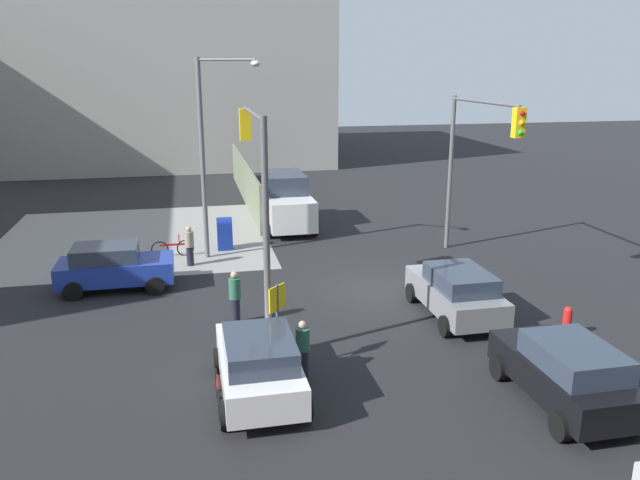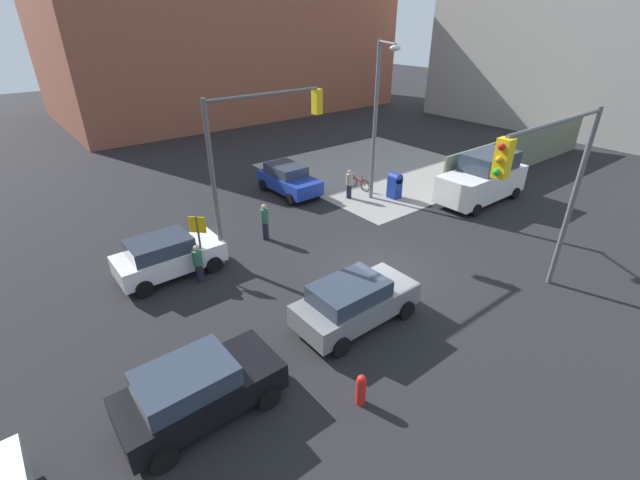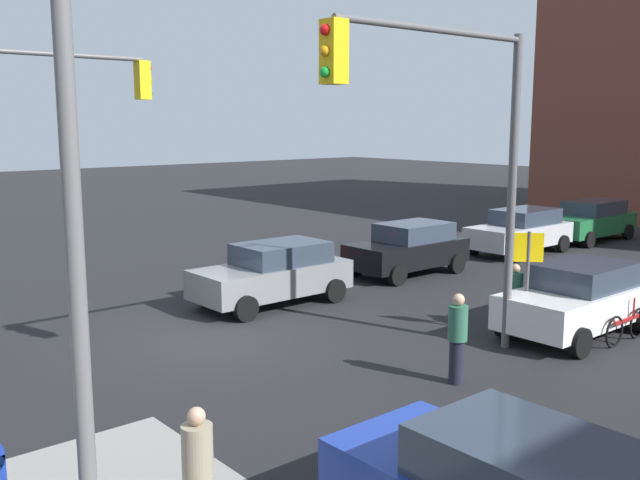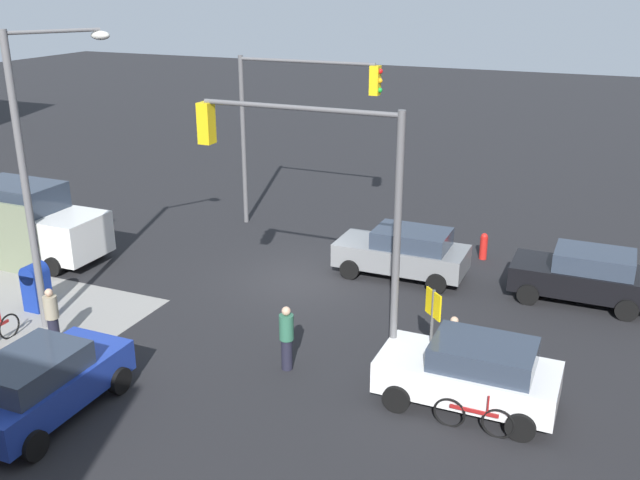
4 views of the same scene
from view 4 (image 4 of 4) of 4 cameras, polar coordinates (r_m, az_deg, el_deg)
ground_plane at (r=23.03m, az=-1.49°, el=-3.23°), size 120.00×120.00×0.00m
traffic_signal_nw_corner at (r=16.64m, az=-0.29°, el=4.42°), size 5.27×0.36×6.50m
traffic_signal_se_corner at (r=26.60m, az=-2.12°, el=10.40°), size 5.64×0.36×6.50m
street_lamp_corner at (r=20.03m, az=-21.72°, el=5.94°), size 1.57×2.36×8.00m
warning_sign_two_way at (r=16.95m, az=8.98°, el=-6.34°), size 0.48×0.48×2.40m
mailbox_blue at (r=22.34m, az=-21.77°, el=-3.37°), size 0.56×0.64×1.43m
fire_hydrant at (r=25.22m, az=12.96°, el=-0.45°), size 0.26×0.26×0.94m
hatchback_white at (r=16.59m, az=11.99°, el=-10.29°), size 3.99×2.02×1.62m
coupe_blue at (r=16.98m, az=-21.35°, el=-10.59°), size 2.02×3.96×1.62m
sedan_black at (r=22.68m, az=20.35°, el=-2.62°), size 4.01×2.02×1.62m
coupe_gray at (r=23.20m, az=6.72°, el=-0.94°), size 4.21×2.02×1.62m
van_white_delivery at (r=26.54m, az=-22.33°, el=1.37°), size 5.40×2.32×2.62m
pedestrian_crossing at (r=17.76m, az=10.57°, el=-8.22°), size 0.36×0.36×1.54m
pedestrian_waiting at (r=20.03m, az=-20.65°, el=-5.71°), size 0.36×0.36×1.61m
pedestrian_walking_north at (r=17.63m, az=-2.69°, el=-7.76°), size 0.36×0.36×1.70m
bicycle_at_crosswalk at (r=15.96m, az=12.19°, el=-13.73°), size 1.75×0.05×0.97m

